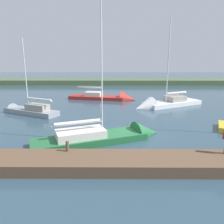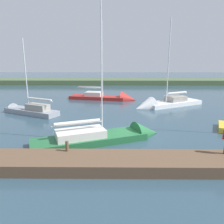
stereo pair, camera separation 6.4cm
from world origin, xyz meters
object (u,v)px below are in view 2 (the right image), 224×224
mooring_post_near (67,146)px  sailboat_outer_mooring (109,138)px  sailboat_far_left (109,98)px  sailboat_near_dock (161,105)px  sailboat_inner_slip (26,111)px

mooring_post_near → sailboat_outer_mooring: (-2.44, -3.63, -0.81)m
mooring_post_near → sailboat_far_left: 21.59m
sailboat_near_dock → sailboat_outer_mooring: size_ratio=1.00×
sailboat_far_left → sailboat_inner_slip: (9.61, 9.15, 0.01)m
sailboat_far_left → sailboat_outer_mooring: 17.85m
sailboat_outer_mooring → sailboat_inner_slip: size_ratio=1.36×
sailboat_inner_slip → sailboat_far_left: bearing=-110.2°
mooring_post_near → sailboat_near_dock: sailboat_near_dock is taller
mooring_post_near → sailboat_far_left: size_ratio=0.05×
mooring_post_near → sailboat_near_dock: 18.64m
sailboat_near_dock → mooring_post_near: bearing=32.4°
sailboat_far_left → sailboat_outer_mooring: (-0.38, 17.84, -0.02)m
sailboat_outer_mooring → mooring_post_near: bearing=-146.1°
sailboat_outer_mooring → sailboat_inner_slip: (9.99, -8.69, 0.03)m
mooring_post_near → sailboat_inner_slip: (7.55, -12.33, -0.78)m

